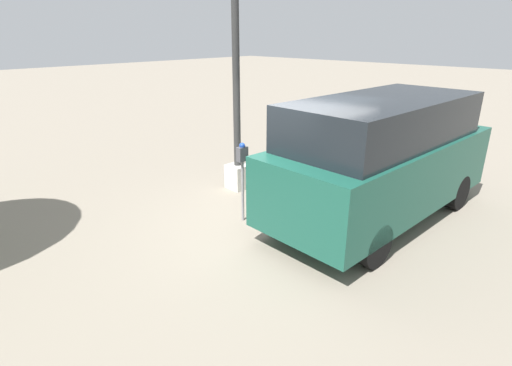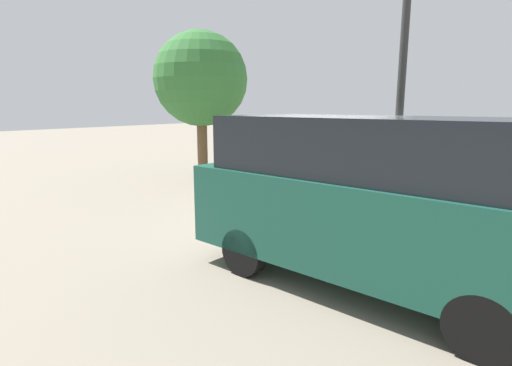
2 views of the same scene
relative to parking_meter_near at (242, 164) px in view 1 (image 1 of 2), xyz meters
name	(u,v)px [view 1 (image 1 of 2)]	position (x,y,z in m)	size (l,w,h in m)	color
ground_plane	(275,223)	(0.32, -0.54, -1.11)	(80.00, 80.00, 0.00)	gray
parking_meter_near	(242,164)	(0.00, 0.00, 0.00)	(0.20, 0.11, 1.51)	gray
parking_meter_far	(383,121)	(5.08, -0.10, 0.04)	(0.20, 0.11, 1.57)	gray
lamp_post	(236,92)	(1.10, 1.28, 1.05)	(0.44, 0.44, 6.57)	beige
parked_van	(382,157)	(1.80, -1.77, 0.12)	(5.06, 2.17, 2.29)	#195142
fire_hydrant	(378,147)	(5.12, -0.05, -0.71)	(0.16, 0.16, 0.81)	red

